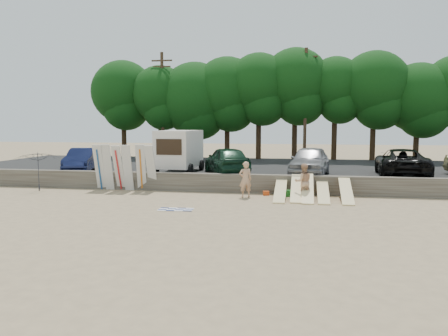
{
  "coord_description": "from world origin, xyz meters",
  "views": [
    {
      "loc": [
        1.89,
        -20.02,
        3.69
      ],
      "look_at": [
        -2.29,
        3.0,
        1.31
      ],
      "focal_mm": 35.0,
      "sensor_mm": 36.0,
      "label": 1
    }
  ],
  "objects": [
    {
      "name": "gear_bag",
      "position": [
        0.04,
        2.33,
        0.11
      ],
      "size": [
        0.35,
        0.31,
        0.22
      ],
      "primitive_type": "cube",
      "rotation": [
        0.0,
        0.0,
        0.21
      ],
      "color": "#D74B19",
      "rests_on": "ground"
    },
    {
      "name": "utility_poles",
      "position": [
        2.0,
        16.0,
        5.43
      ],
      "size": [
        25.8,
        0.26,
        9.0
      ],
      "color": "#473321",
      "rests_on": "parking_lot"
    },
    {
      "name": "car_0",
      "position": [
        -11.84,
        5.46,
        1.42
      ],
      "size": [
        2.57,
        4.64,
        1.45
      ],
      "primitive_type": "imported",
      "rotation": [
        0.0,
        0.0,
        0.25
      ],
      "color": "#11183D",
      "rests_on": "parking_lot"
    },
    {
      "name": "surfboard_low_3",
      "position": [
        2.88,
        1.49,
        0.4
      ],
      "size": [
        0.56,
        2.92,
        0.81
      ],
      "primitive_type": "cube",
      "rotation": [
        0.25,
        0.0,
        0.0
      ],
      "color": "#FFE4A0",
      "rests_on": "ground"
    },
    {
      "name": "surfboard_upright_3",
      "position": [
        -7.58,
        2.44,
        1.27
      ],
      "size": [
        0.51,
        0.65,
        2.55
      ],
      "primitive_type": "cube",
      "rotation": [
        0.23,
        0.0,
        0.01
      ],
      "color": "silver",
      "rests_on": "ground"
    },
    {
      "name": "beach_towel",
      "position": [
        -3.47,
        -2.15,
        0.01
      ],
      "size": [
        1.6,
        1.6,
        0.0
      ],
      "primitive_type": "plane",
      "rotation": [
        0.0,
        0.0,
        0.07
      ],
      "color": "white",
      "rests_on": "ground"
    },
    {
      "name": "box_trailer",
      "position": [
        -5.62,
        5.92,
        2.14
      ],
      "size": [
        2.38,
        4.11,
        2.57
      ],
      "rotation": [
        0.0,
        0.0,
        -0.02
      ],
      "color": "silver",
      "rests_on": "parking_lot"
    },
    {
      "name": "surfboard_upright_1",
      "position": [
        -8.76,
        2.51,
        1.28
      ],
      "size": [
        0.52,
        0.59,
        2.56
      ],
      "primitive_type": "cube",
      "rotation": [
        0.2,
        0.0,
        -0.03
      ],
      "color": "silver",
      "rests_on": "ground"
    },
    {
      "name": "beach_umbrella",
      "position": [
        -12.45,
        1.55,
        1.09
      ],
      "size": [
        2.55,
        2.51,
        2.18
      ],
      "primitive_type": "imported",
      "rotation": [
        0.0,
        0.0,
        4.77
      ],
      "color": "#22232A",
      "rests_on": "ground"
    },
    {
      "name": "beachgoer_a",
      "position": [
        -0.93,
        1.52,
        0.91
      ],
      "size": [
        0.78,
        0.65,
        1.81
      ],
      "primitive_type": "imported",
      "rotation": [
        0.0,
        0.0,
        3.53
      ],
      "color": "tan",
      "rests_on": "ground"
    },
    {
      "name": "surfboard_upright_0",
      "position": [
        -9.26,
        2.5,
        1.27
      ],
      "size": [
        0.52,
        0.68,
        2.54
      ],
      "primitive_type": "cube",
      "rotation": [
        0.23,
        0.0,
        0.03
      ],
      "color": "silver",
      "rests_on": "ground"
    },
    {
      "name": "car_2",
      "position": [
        2.28,
        5.52,
        1.55
      ],
      "size": [
        2.64,
        5.19,
        1.69
      ],
      "primitive_type": "imported",
      "rotation": [
        0.0,
        0.0,
        -0.13
      ],
      "color": "gray",
      "rests_on": "parking_lot"
    },
    {
      "name": "parking_lot",
      "position": [
        0.0,
        10.5,
        0.35
      ],
      "size": [
        44.0,
        14.5,
        0.7
      ],
      "primitive_type": "cube",
      "color": "#282828",
      "rests_on": "ground"
    },
    {
      "name": "surfboard_upright_4",
      "position": [
        -6.85,
        2.6,
        1.28
      ],
      "size": [
        0.56,
        0.6,
        2.57
      ],
      "primitive_type": "cube",
      "rotation": [
        0.19,
        0.0,
        0.12
      ],
      "color": "silver",
      "rests_on": "ground"
    },
    {
      "name": "surfboard_upright_5",
      "position": [
        -6.28,
        2.62,
        1.26
      ],
      "size": [
        0.55,
        0.77,
        2.53
      ],
      "primitive_type": "cube",
      "rotation": [
        0.26,
        0.0,
        -0.07
      ],
      "color": "silver",
      "rests_on": "ground"
    },
    {
      "name": "beachgoer_b",
      "position": [
        1.93,
        1.33,
        0.88
      ],
      "size": [
        0.98,
        0.84,
        1.77
      ],
      "primitive_type": "imported",
      "rotation": [
        0.0,
        0.0,
        3.35
      ],
      "color": "tan",
      "rests_on": "ground"
    },
    {
      "name": "surfboard_low_2",
      "position": [
        2.15,
        1.39,
        0.56
      ],
      "size": [
        0.56,
        2.83,
        1.12
      ],
      "primitive_type": "cube",
      "rotation": [
        0.36,
        0.0,
        0.0
      ],
      "color": "#FFE4A0",
      "rests_on": "ground"
    },
    {
      "name": "seawall",
      "position": [
        0.0,
        3.0,
        0.5
      ],
      "size": [
        44.0,
        0.5,
        1.0
      ],
      "primitive_type": "cube",
      "color": "#6B6356",
      "rests_on": "ground"
    },
    {
      "name": "surfboard_upright_2",
      "position": [
        -8.11,
        2.46,
        1.25
      ],
      "size": [
        0.53,
        0.81,
        2.51
      ],
      "primitive_type": "cube",
      "rotation": [
        0.29,
        0.0,
        -0.03
      ],
      "color": "silver",
      "rests_on": "ground"
    },
    {
      "name": "surfboard_low_4",
      "position": [
        3.96,
        1.46,
        0.5
      ],
      "size": [
        0.56,
        2.87,
        0.99
      ],
      "primitive_type": "cube",
      "rotation": [
        0.31,
        0.0,
        0.0
      ],
      "color": "#FFE4A0",
      "rests_on": "ground"
    },
    {
      "name": "surfboard_low_0",
      "position": [
        0.83,
        1.43,
        0.41
      ],
      "size": [
        0.56,
        2.92,
        0.82
      ],
      "primitive_type": "cube",
      "rotation": [
        0.26,
        0.0,
        0.0
      ],
      "color": "#FFE4A0",
      "rests_on": "ground"
    },
    {
      "name": "surfboard_low_1",
      "position": [
        1.61,
        1.57,
        0.53
      ],
      "size": [
        0.56,
        2.86,
        1.05
      ],
      "primitive_type": "cube",
      "rotation": [
        0.33,
        0.0,
        0.0
      ],
      "color": "#FFE4A0",
      "rests_on": "ground"
    },
    {
      "name": "ground",
      "position": [
        0.0,
        0.0,
        0.0
      ],
      "size": [
        120.0,
        120.0,
        0.0
      ],
      "primitive_type": "plane",
      "color": "tan",
      "rests_on": "ground"
    },
    {
      "name": "car_1",
      "position": [
        -2.57,
        5.44,
        1.52
      ],
      "size": [
        3.74,
        5.21,
        1.65
      ],
      "primitive_type": "imported",
      "rotation": [
        0.0,
        0.0,
        3.56
      ],
      "color": "#11301F",
      "rests_on": "parking_lot"
    },
    {
      "name": "cooler",
      "position": [
        1.28,
        2.2,
        0.16
      ],
      "size": [
        0.42,
        0.35,
        0.32
      ],
      "primitive_type": "cube",
      "rotation": [
        0.0,
        0.0,
        -0.14
      ],
      "color": "green",
      "rests_on": "ground"
    },
    {
      "name": "treeline",
      "position": [
        -0.68,
        17.51,
        6.46
      ],
      "size": [
        33.34,
        6.38,
        9.32
      ],
      "color": "#382616",
      "rests_on": "parking_lot"
    },
    {
      "name": "car_3",
      "position": [
        7.45,
        6.26,
        1.49
      ],
      "size": [
        3.07,
        5.86,
        1.58
      ],
      "primitive_type": "imported",
      "rotation": [
        0.0,
        0.0,
        3.06
      ],
      "color": "black",
      "rests_on": "parking_lot"
    }
  ]
}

